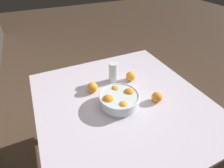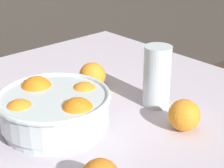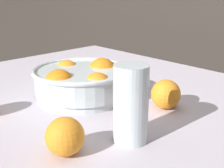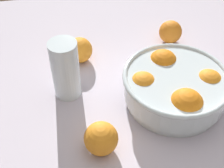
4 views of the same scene
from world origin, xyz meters
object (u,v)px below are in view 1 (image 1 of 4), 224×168
object	(u,v)px
juice_glass	(113,73)
orange_loose_aside	(157,97)
fruit_bowl	(119,99)
orange_loose_near_bowl	(92,87)
orange_loose_front	(131,76)

from	to	relation	value
juice_glass	orange_loose_aside	distance (m)	0.37
fruit_bowl	orange_loose_near_bowl	size ratio (longest dim) A/B	3.48
orange_loose_front	orange_loose_aside	world-z (taller)	orange_loose_front
juice_glass	orange_loose_near_bowl	bearing A→B (deg)	106.55
juice_glass	orange_loose_front	size ratio (longest dim) A/B	2.16
orange_loose_near_bowl	orange_loose_front	size ratio (longest dim) A/B	1.02
orange_loose_near_bowl	orange_loose_aside	world-z (taller)	orange_loose_near_bowl
fruit_bowl	juice_glass	size ratio (longest dim) A/B	1.65
juice_glass	orange_loose_near_bowl	world-z (taller)	juice_glass
orange_loose_near_bowl	orange_loose_front	distance (m)	0.31
fruit_bowl	orange_loose_near_bowl	world-z (taller)	fruit_bowl
juice_glass	orange_loose_aside	world-z (taller)	juice_glass
juice_glass	orange_loose_front	bearing A→B (deg)	-110.04
orange_loose_near_bowl	orange_loose_aside	bearing A→B (deg)	-127.59
fruit_bowl	orange_loose_near_bowl	distance (m)	0.23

